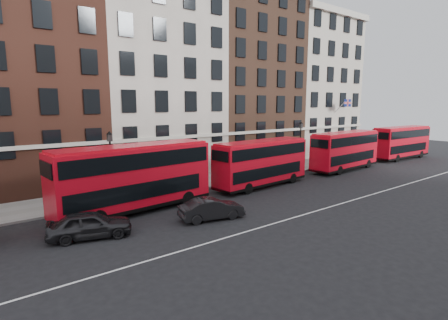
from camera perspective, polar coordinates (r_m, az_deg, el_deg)
ground at (r=25.06m, az=7.81°, el=-8.16°), size 120.00×120.00×0.00m
pavement at (r=32.98m, az=-5.31°, el=-3.73°), size 80.00×5.00×0.15m
kerb at (r=30.95m, az=-2.82°, el=-4.56°), size 80.00×0.30×0.16m
road_centre_line at (r=23.78m, az=11.29°, el=-9.22°), size 70.00×0.12×0.01m
building_terrace at (r=38.55m, az=-12.00°, el=13.19°), size 64.00×11.95×22.00m
bus_b at (r=24.77m, az=-14.49°, el=-2.59°), size 11.30×3.57×4.67m
bus_c at (r=31.46m, az=6.12°, el=-0.35°), size 10.10×3.13×4.18m
bus_d at (r=41.39m, az=19.17°, el=1.58°), size 10.37×3.07×4.30m
bus_e at (r=52.70m, az=26.97°, el=2.67°), size 10.45×2.86×4.36m
car_rear at (r=21.19m, az=-21.04°, el=-9.81°), size 4.83×3.04×1.53m
car_front at (r=22.86m, az=-2.05°, el=-7.97°), size 4.46×2.39×1.40m
lamp_post_left at (r=26.98m, az=-17.97°, el=-0.56°), size 0.44×0.44×5.33m
lamp_post_right at (r=39.84m, az=12.34°, el=2.72°), size 0.44×0.44×5.33m
traffic_light at (r=47.19m, az=20.34°, el=2.58°), size 0.25×0.45×3.27m
iron_railings at (r=34.70m, az=-7.28°, el=-2.15°), size 6.60×0.06×1.00m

